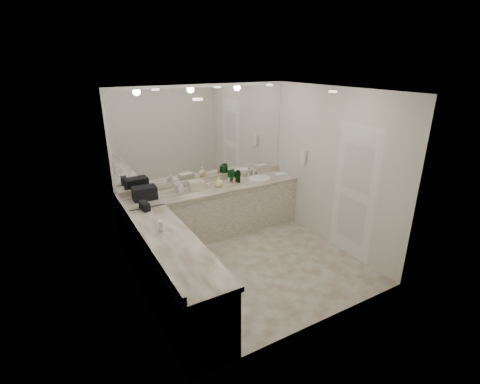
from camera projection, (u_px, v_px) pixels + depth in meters
floor at (249, 265)px, 5.38m from camera, size 3.20×3.20×0.00m
ceiling at (250, 91)px, 4.46m from camera, size 3.20×3.20×0.00m
wall_back at (205, 161)px, 6.13m from camera, size 3.20×0.02×2.60m
wall_left at (136, 208)px, 4.17m from camera, size 0.02×3.00×2.60m
wall_right at (333, 169)px, 5.66m from camera, size 0.02×3.00×2.60m
vanity_back_base at (214, 212)px, 6.20m from camera, size 3.20×0.60×0.84m
vanity_back_top at (214, 189)px, 6.04m from camera, size 3.20×0.64×0.06m
vanity_left_base at (173, 276)px, 4.38m from camera, size 0.60×2.40×0.84m
vanity_left_top at (171, 244)px, 4.23m from camera, size 0.64×2.42×0.06m
backsplash_back at (206, 180)px, 6.24m from camera, size 3.20×0.04×0.10m
backsplash_left at (140, 234)px, 4.31m from camera, size 0.04×3.00×0.10m
mirror_back at (205, 134)px, 5.95m from camera, size 3.12×0.01×1.55m
mirror_left at (132, 170)px, 4.01m from camera, size 0.01×2.92×1.55m
sink at (259, 179)px, 6.48m from camera, size 0.44×0.44×0.03m
faucet at (253, 172)px, 6.62m from camera, size 0.24×0.16×0.14m
wall_phone at (303, 157)px, 6.19m from camera, size 0.06×0.10×0.24m
door at (354, 193)px, 5.34m from camera, size 0.02×0.82×2.10m
black_toiletry_bag at (145, 193)px, 5.48m from camera, size 0.38×0.25×0.21m
black_bag_spill at (145, 206)px, 5.10m from camera, size 0.12×0.23×0.12m
cream_cosmetic_case at (197, 185)px, 5.91m from camera, size 0.28×0.20×0.15m
hand_towel at (280, 175)px, 6.63m from camera, size 0.23×0.17×0.04m
lotion_left at (161, 226)px, 4.47m from camera, size 0.06×0.06×0.14m
soap_bottle_a at (179, 185)px, 5.78m from camera, size 0.12×0.12×0.23m
soap_bottle_b at (180, 187)px, 5.74m from camera, size 0.10×0.10×0.20m
soap_bottle_c at (219, 182)px, 6.00m from camera, size 0.18×0.18×0.19m
green_bottle_0 at (238, 176)px, 6.27m from camera, size 0.07×0.07×0.21m
green_bottle_1 at (229, 176)px, 6.29m from camera, size 0.07×0.07×0.21m
green_bottle_2 at (239, 177)px, 6.24m from camera, size 0.07×0.07×0.20m
green_bottle_3 at (234, 177)px, 6.26m from camera, size 0.06×0.06×0.20m
green_bottle_4 at (233, 175)px, 6.34m from camera, size 0.06×0.06×0.21m
amenity_bottle_0 at (146, 194)px, 5.56m from camera, size 0.06×0.06×0.12m
amenity_bottle_1 at (158, 195)px, 5.52m from camera, size 0.06×0.06×0.12m
amenity_bottle_2 at (229, 179)px, 6.30m from camera, size 0.06×0.06×0.08m
amenity_bottle_3 at (178, 188)px, 5.80m from camera, size 0.04×0.04×0.13m
amenity_bottle_4 at (234, 181)px, 6.19m from camera, size 0.05×0.05×0.10m
amenity_bottle_5 at (141, 198)px, 5.40m from camera, size 0.04×0.04×0.10m
amenity_bottle_6 at (242, 180)px, 6.22m from camera, size 0.05×0.05×0.11m
amenity_bottle_7 at (175, 188)px, 5.80m from camera, size 0.05×0.05×0.14m
amenity_bottle_8 at (208, 186)px, 5.96m from camera, size 0.05×0.05×0.09m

